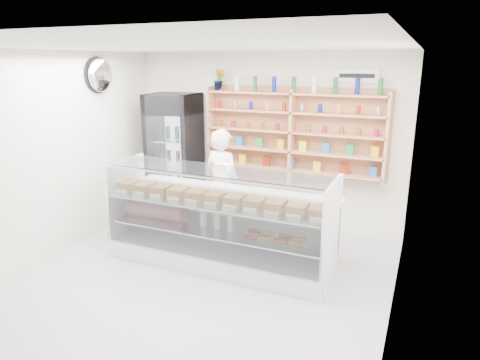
% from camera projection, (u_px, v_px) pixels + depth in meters
% --- Properties ---
extents(room, '(5.00, 5.00, 5.00)m').
position_uv_depth(room, '(187.00, 177.00, 4.79)').
color(room, '#9C9CA0').
rests_on(room, ground).
extents(display_counter, '(3.03, 0.91, 1.32)m').
position_uv_depth(display_counter, '(219.00, 238.00, 5.74)').
color(display_counter, white).
rests_on(display_counter, floor).
extents(shop_worker, '(0.70, 0.54, 1.70)m').
position_uv_depth(shop_worker, '(223.00, 184.00, 6.49)').
color(shop_worker, silver).
rests_on(shop_worker, floor).
extents(drinks_cooler, '(0.83, 0.81, 2.14)m').
position_uv_depth(drinks_cooler, '(175.00, 158.00, 7.25)').
color(drinks_cooler, black).
rests_on(drinks_cooler, floor).
extents(wall_shelving, '(2.84, 0.28, 1.33)m').
position_uv_depth(wall_shelving, '(292.00, 132.00, 6.60)').
color(wall_shelving, tan).
rests_on(wall_shelving, back_wall).
extents(potted_plant, '(0.20, 0.17, 0.34)m').
position_uv_depth(potted_plant, '(219.00, 80.00, 6.88)').
color(potted_plant, '#1E6626').
rests_on(potted_plant, wall_shelving).
extents(security_mirror, '(0.15, 0.50, 0.50)m').
position_uv_depth(security_mirror, '(100.00, 75.00, 6.40)').
color(security_mirror, silver).
rests_on(security_mirror, left_wall).
extents(wall_sign, '(0.62, 0.03, 0.20)m').
position_uv_depth(wall_sign, '(357.00, 76.00, 6.14)').
color(wall_sign, white).
rests_on(wall_sign, back_wall).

